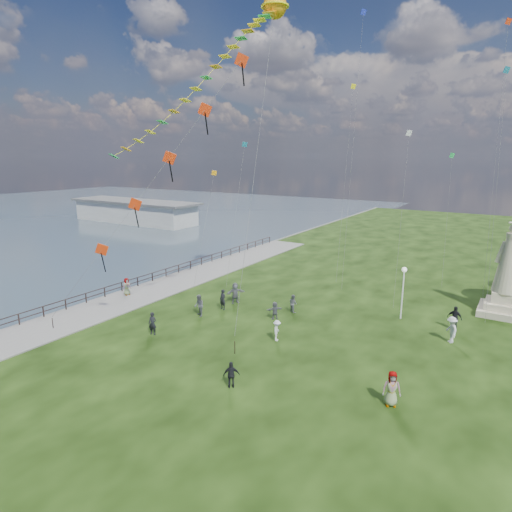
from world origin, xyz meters
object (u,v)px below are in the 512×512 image
Objects in this scene: person_1 at (199,306)px; serpent_kite at (272,9)px; person_3 at (231,375)px; person_4 at (392,389)px; pier_pavilion at (134,211)px; person_11 at (275,310)px; statue at (508,281)px; person_6 at (223,300)px; person_7 at (293,303)px; person_10 at (127,288)px; person_0 at (153,324)px; person_5 at (235,293)px; lamppost at (403,282)px; person_2 at (277,330)px; person_9 at (455,318)px; person_8 at (451,330)px.

person_1 is 0.07× the size of serpent_kite.
person_3 is 0.81× the size of person_4.
person_11 is (51.63, -32.17, -1.12)m from pier_pavilion.
statue is 4.37× the size of person_6.
person_10 is at bearing 43.90° from person_7.
person_1 is (0.51, 4.67, 0.06)m from person_0.
person_1 is 4.28m from person_5.
person_1 is 1.20× the size of person_7.
person_5 is 5.11m from person_11.
lamppost is at bearing 77.81° from person_4.
pier_pavilion reaches higher than person_0.
person_6 is at bearing 109.64° from person_1.
person_7 is at bearing -153.40° from person_11.
person_7 is at bearing -50.67° from person_5.
person_11 is at bearing -69.63° from person_10.
person_0 is (-14.61, -12.95, -2.25)m from lamppost.
person_11 is at bearing -75.17° from person_5.
person_2 is at bearing -33.53° from pier_pavilion.
person_6 reaches higher than person_11.
person_3 reaches higher than person_7.
lamppost reaches higher than person_7.
lamppost reaches higher than person_10.
person_1 is at bearing -79.31° from person_3.
person_9 reaches higher than person_0.
person_11 is (5.54, 2.78, -0.18)m from person_1.
person_4 is (2.71, -12.86, -2.14)m from lamppost.
person_7 is 0.82× the size of person_9.
pier_pavilion reaches higher than person_6.
statue is 8.91m from lamppost.
person_0 is 0.91× the size of person_9.
statue is 0.31× the size of serpent_kite.
person_4 is (8.11, 3.04, 0.18)m from person_3.
lamppost reaches higher than person_6.
person_8 is (-2.84, -8.30, -1.95)m from statue.
person_6 is (0.69, 2.32, -0.03)m from person_1.
person_4 is (16.81, -4.58, 0.05)m from person_1.
person_10 is at bearing 65.80° from person_2.
person_0 is 0.07× the size of serpent_kite.
person_7 is 12.43m from person_9.
statue reaches higher than pier_pavilion.
pier_pavilion reaches higher than person_10.
person_9 is at bearing 27.06° from person_6.
person_0 reaches higher than person_11.
pier_pavilion is 18.43× the size of person_10.
statue is at bearing 164.75° from person_11.
person_9 is (1.25, 12.72, -0.03)m from person_4.
lamppost is at bearing -41.91° from person_5.
person_3 is at bearing 129.09° from person_7.
person_4 is 1.01× the size of person_8.
person_9 is at bearing -69.64° from person_2.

